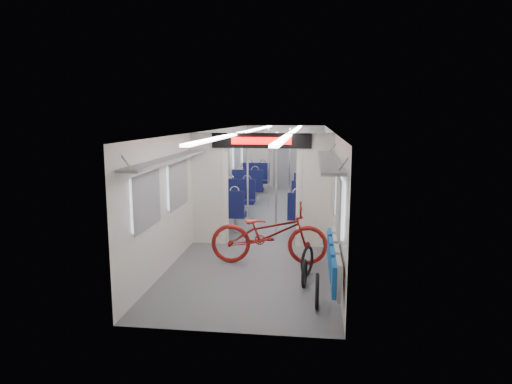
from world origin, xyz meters
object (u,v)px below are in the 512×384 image
Objects in this scene: bicycle at (269,234)px; stanchion_far_left at (268,168)px; bike_hoop_b at (304,275)px; seat_bay_near_right at (308,204)px; seat_bay_far_left at (252,180)px; seat_bay_far_right at (309,183)px; flip_bench at (334,259)px; stanchion_far_right at (289,168)px; bike_hoop_c at (307,262)px; stanchion_near_left at (248,186)px; bike_hoop_a at (317,293)px; stanchion_near_right at (276,186)px; seat_bay_near_left at (232,202)px.

bicycle is 5.32m from stanchion_far_left.
seat_bay_near_right is at bearing 89.92° from bike_hoop_b.
seat_bay_far_right is (1.87, -0.25, -0.03)m from seat_bay_far_left.
flip_bench reaches higher than bike_hoop_b.
stanchion_far_right is at bearing 98.44° from flip_bench.
bicycle is 0.94× the size of seat_bay_far_left.
bike_hoop_c is at bearing 86.10° from bike_hoop_b.
stanchion_near_left is 1.00× the size of stanchion_far_right.
stanchion_far_right reaches higher than bike_hoop_a.
seat_bay_far_left is (-1.86, 7.88, 0.36)m from bike_hoop_b.
bike_hoop_b is at bearing -93.90° from bike_hoop_c.
bike_hoop_b is 0.20× the size of stanchion_near_right.
seat_bay_near_right is at bearing -1.43° from seat_bay_near_left.
stanchion_far_left is at bearing 98.28° from stanchion_near_right.
bike_hoop_b is 3.12m from stanchion_near_right.
seat_bay_near_left is 0.89× the size of stanchion_far_left.
bike_hoop_a is 0.22× the size of stanchion_far_left.
seat_bay_near_left is 0.89× the size of stanchion_near_left.
seat_bay_near_left is at bearing -90.00° from seat_bay_far_left.
seat_bay_near_right is at bearing 95.43° from flip_bench.
stanchion_far_right is at bearing -114.77° from seat_bay_far_right.
stanchion_far_left is at bearing 73.25° from seat_bay_near_left.
stanchion_near_left is at bearing -167.53° from stanchion_near_right.
bike_hoop_c is at bearing -59.49° from stanchion_near_left.
stanchion_near_left is (-0.62, 1.64, 0.60)m from bicycle.
flip_bench is at bearing -65.53° from bike_hoop_c.
bike_hoop_b is (-0.19, 0.79, -0.03)m from bike_hoop_a.
bicycle reaches higher than bike_hoop_a.
stanchion_far_right reaches higher than bike_hoop_c.
stanchion_near_right is at bearing 103.22° from bike_hoop_a.
stanchion_near_right is (-0.87, 3.69, 0.92)m from bike_hoop_a.
seat_bay_near_left is at bearing 19.35° from bicycle.
seat_bay_near_right is (0.01, 4.09, 0.33)m from bike_hoop_b.
bike_hoop_a is at bearing -83.41° from bike_hoop_c.
seat_bay_near_left is (-2.29, 4.45, -0.04)m from flip_bench.
stanchion_near_left reaches higher than flip_bench.
seat_bay_far_left is 5.16m from stanchion_near_right.
seat_bay_far_left is (-0.00, 3.75, 0.03)m from seat_bay_near_left.
stanchion_near_right is (1.19, -1.23, 0.61)m from seat_bay_near_left.
seat_bay_far_left is at bearing 103.30° from bike_hoop_b.
bicycle is at bearing -84.28° from stanchion_far_left.
seat_bay_far_right is 1.51m from stanchion_far_right.
seat_bay_far_right is 0.88× the size of stanchion_far_left.
bike_hoop_b is at bearing -65.72° from seat_bay_near_left.
bike_hoop_c is 0.26× the size of seat_bay_near_right.
bike_hoop_a is at bearing -76.49° from bike_hoop_b.
seat_bay_near_left is at bearing 112.65° from bike_hoop_a.
seat_bay_near_left is at bearing 117.85° from bike_hoop_c.
flip_bench is 1.05× the size of seat_bay_near_right.
stanchion_near_right is at bearing 12.47° from stanchion_near_left.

